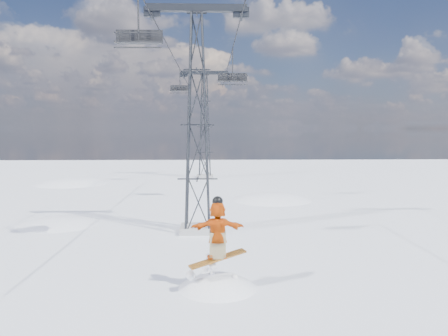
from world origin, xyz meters
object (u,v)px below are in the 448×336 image
at_px(lift_tower_far, 205,127).
at_px(lift_chair_near, 139,38).
at_px(snowboarder_jump, 218,334).
at_px(lift_tower_near, 197,126).

xyz_separation_m(lift_tower_far, lift_chair_near, (-2.20, -29.12, 3.50)).
bearing_deg(snowboarder_jump, lift_tower_far, 91.57).
xyz_separation_m(snowboarder_jump, lift_chair_near, (-3.11, 3.89, 10.57)).
height_order(lift_tower_near, lift_chair_near, lift_tower_near).
xyz_separation_m(lift_tower_near, lift_chair_near, (-2.20, -4.12, 3.50)).
bearing_deg(lift_chair_near, lift_tower_near, 61.87).
height_order(snowboarder_jump, lift_chair_near, lift_chair_near).
bearing_deg(lift_tower_far, lift_chair_near, -94.32).
distance_m(lift_tower_near, lift_chair_near, 5.83).
distance_m(lift_tower_near, snowboarder_jump, 10.72).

